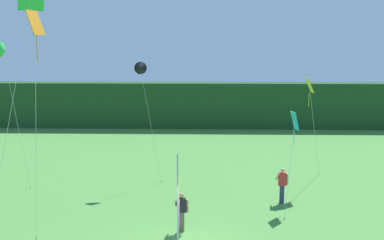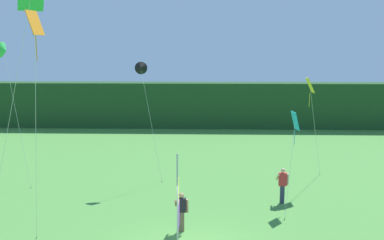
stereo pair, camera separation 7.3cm
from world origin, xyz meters
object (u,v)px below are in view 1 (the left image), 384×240
Objects in this scene: kite_black_delta_1 at (140,68)px; kite_green_diamond_3 at (29,8)px; banner_flag at (178,203)px; kite_yellow_diamond_4 at (310,90)px; kite_cyan_diamond_6 at (295,124)px; kite_green_delta_5 at (3,51)px; person_mid_field at (282,184)px; person_near_banner at (182,211)px; kite_orange_diamond_2 at (36,46)px.

kite_black_delta_1 is 0.71× the size of kite_green_diamond_3.
banner_flag is 0.64× the size of kite_yellow_diamond_4.
kite_cyan_diamond_6 is at bearing 43.45° from banner_flag.
kite_green_diamond_3 is (-2.13, -9.07, 2.28)m from kite_black_delta_1.
kite_green_delta_5 is 1.73× the size of kite_cyan_diamond_6.
kite_cyan_diamond_6 reaches higher than person_mid_field.
banner_flag is at bearing -133.36° from person_mid_field.
kite_green_diamond_3 reaches higher than kite_yellow_diamond_4.
kite_green_delta_5 is at bearing 169.33° from kite_cyan_diamond_6.
kite_black_delta_1 is at bearing 110.81° from person_near_banner.
banner_flag is 0.44× the size of kite_orange_diamond_2.
kite_green_delta_5 is 15.20m from kite_cyan_diamond_6.
person_mid_field is 9.42m from kite_black_delta_1.
kite_yellow_diamond_4 is (1.81, 2.89, 4.19)m from person_mid_field.
banner_flag is 8.20m from kite_green_diamond_3.
kite_yellow_diamond_4 is (6.43, 7.77, 3.35)m from banner_flag.
person_near_banner is at bearing 88.73° from banner_flag.
kite_cyan_diamond_6 is (7.53, -3.34, -2.40)m from kite_black_delta_1.
person_near_banner is 0.24× the size of kite_black_delta_1.
kite_green_delta_5 reaches higher than kite_yellow_diamond_4.
banner_flag is 10.63m from kite_yellow_diamond_4.
kite_cyan_diamond_6 is (-1.37, -2.98, -1.30)m from kite_yellow_diamond_4.
person_mid_field is at bearing 39.95° from kite_orange_diamond_2.
kite_yellow_diamond_4 is at bearing -2.31° from kite_black_delta_1.
kite_green_diamond_3 is (-9.21, -5.82, 7.57)m from person_mid_field.
person_near_banner is 8.84m from kite_black_delta_1.
banner_flag is at bearing -91.27° from person_near_banner.
kite_black_delta_1 is at bearing 177.69° from kite_yellow_diamond_4.
kite_green_diamond_3 reaches higher than person_near_banner.
person_near_banner is at bearing -147.24° from kite_cyan_diamond_6.
banner_flag is at bearing -129.60° from kite_yellow_diamond_4.
kite_green_delta_5 is (-9.55, 5.98, 6.26)m from person_near_banner.
banner_flag is 9.59m from kite_black_delta_1.
kite_yellow_diamond_4 reaches higher than banner_flag.
person_near_banner is 0.21× the size of kite_green_delta_5.
person_mid_field is 0.22× the size of kite_green_delta_5.
person_mid_field is at bearing 32.30° from kite_green_diamond_3.
kite_black_delta_1 is at bearing 4.79° from kite_green_delta_5.
kite_black_delta_1 is at bearing 106.85° from banner_flag.
kite_green_delta_5 reaches higher than kite_cyan_diamond_6.
kite_yellow_diamond_4 is 1.31× the size of kite_cyan_diamond_6.
kite_orange_diamond_2 is at bearing -140.05° from person_mid_field.
banner_flag is at bearing -136.55° from kite_cyan_diamond_6.
kite_green_diamond_3 reaches higher than banner_flag.
kite_orange_diamond_2 reaches higher than person_mid_field.
kite_orange_diamond_2 reaches higher than kite_cyan_diamond_6.
kite_green_diamond_3 reaches higher than kite_orange_diamond_2.
kite_orange_diamond_2 reaches higher than kite_yellow_diamond_4.
kite_cyan_diamond_6 is at bearing 32.76° from person_near_banner.
kite_green_delta_5 is (-4.92, 8.48, -1.37)m from kite_green_diamond_3.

